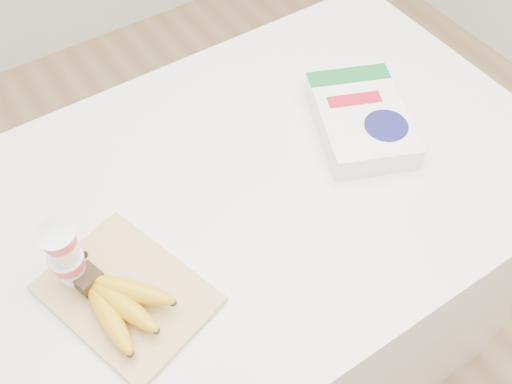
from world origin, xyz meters
The scene contains 6 objects.
room centered at (0.00, 0.00, 1.35)m, with size 4.00×4.00×4.00m.
table centered at (0.00, 0.00, 0.50)m, with size 1.34×0.89×1.01m, color white.
cutting_board centered at (-0.38, -0.10, 1.01)m, with size 0.23×0.31×0.02m, color #DEB47A.
bananas centered at (-0.40, -0.13, 1.05)m, with size 0.16×0.21×0.07m.
yogurt_stack centered at (-0.44, -0.02, 1.11)m, with size 0.07×0.07×0.16m.
cereal_box centered at (0.27, -0.01, 1.04)m, with size 0.30×0.35×0.06m.
Camera 1 is at (-0.45, -0.65, 1.99)m, focal length 40.00 mm.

